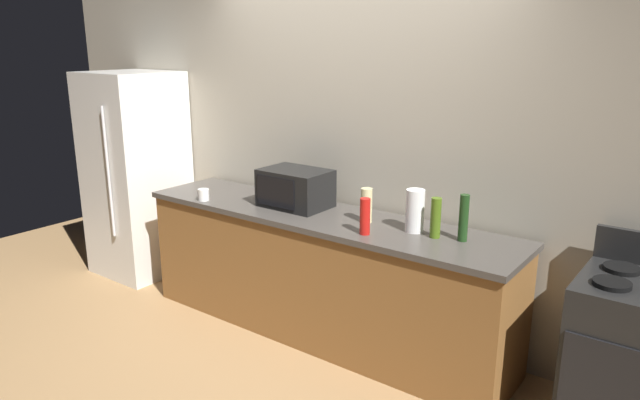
# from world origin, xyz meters

# --- Properties ---
(ground_plane) EXTENTS (8.00, 8.00, 0.00)m
(ground_plane) POSITION_xyz_m (0.00, 0.00, 0.00)
(ground_plane) COLOR #A87F51
(back_wall) EXTENTS (6.40, 0.10, 2.70)m
(back_wall) POSITION_xyz_m (0.00, 0.81, 1.35)
(back_wall) COLOR #B2A893
(back_wall) RESTS_ON ground_plane
(counter_run) EXTENTS (2.84, 0.64, 0.90)m
(counter_run) POSITION_xyz_m (0.00, 0.40, 0.45)
(counter_run) COLOR brown
(counter_run) RESTS_ON ground_plane
(refrigerator) EXTENTS (0.72, 0.73, 1.80)m
(refrigerator) POSITION_xyz_m (-2.05, 0.40, 0.90)
(refrigerator) COLOR white
(refrigerator) RESTS_ON ground_plane
(stove_range) EXTENTS (0.60, 0.61, 1.08)m
(stove_range) POSITION_xyz_m (2.00, 0.40, 0.46)
(stove_range) COLOR black
(stove_range) RESTS_ON ground_plane
(microwave) EXTENTS (0.48, 0.35, 0.27)m
(microwave) POSITION_xyz_m (-0.26, 0.45, 1.04)
(microwave) COLOR black
(microwave) RESTS_ON counter_run
(paper_towel_roll) EXTENTS (0.12, 0.12, 0.27)m
(paper_towel_roll) POSITION_xyz_m (0.70, 0.45, 1.04)
(paper_towel_roll) COLOR white
(paper_towel_roll) RESTS_ON counter_run
(bottle_hot_sauce) EXTENTS (0.06, 0.06, 0.23)m
(bottle_hot_sauce) POSITION_xyz_m (0.48, 0.22, 1.01)
(bottle_hot_sauce) COLOR red
(bottle_hot_sauce) RESTS_ON counter_run
(bottle_olive_oil) EXTENTS (0.06, 0.06, 0.25)m
(bottle_olive_oil) POSITION_xyz_m (0.85, 0.42, 1.02)
(bottle_olive_oil) COLOR #4C6B19
(bottle_olive_oil) RESTS_ON counter_run
(bottle_hand_soap) EXTENTS (0.07, 0.07, 0.23)m
(bottle_hand_soap) POSITION_xyz_m (0.35, 0.43, 1.01)
(bottle_hand_soap) COLOR beige
(bottle_hand_soap) RESTS_ON counter_run
(bottle_wine) EXTENTS (0.06, 0.06, 0.29)m
(bottle_wine) POSITION_xyz_m (1.01, 0.47, 1.04)
(bottle_wine) COLOR #1E3F19
(bottle_wine) RESTS_ON counter_run
(mug_white) EXTENTS (0.08, 0.08, 0.09)m
(mug_white) POSITION_xyz_m (-0.91, 0.16, 0.94)
(mug_white) COLOR white
(mug_white) RESTS_ON counter_run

